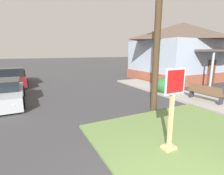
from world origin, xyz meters
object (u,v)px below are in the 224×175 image
manhole_cover (94,128)px  pickup_truck_maroon (12,78)px  parked_sedan_silver (4,93)px  street_bench (205,92)px  stop_sign (172,112)px

manhole_cover → pickup_truck_maroon: bearing=106.9°
parked_sedan_silver → street_bench: (9.60, -4.78, 0.05)m
street_bench → stop_sign: bearing=-153.6°
manhole_cover → street_bench: size_ratio=0.39×
stop_sign → street_bench: (5.07, 2.52, -0.55)m
pickup_truck_maroon → street_bench: size_ratio=2.91×
parked_sedan_silver → street_bench: size_ratio=2.50×
pickup_truck_maroon → street_bench: pickup_truck_maroon is taller
parked_sedan_silver → pickup_truck_maroon: bearing=89.7°
stop_sign → pickup_truck_maroon: 13.50m
manhole_cover → street_bench: 6.43m
manhole_cover → parked_sedan_silver: (-3.20, 5.02, 0.53)m
pickup_truck_maroon → street_bench: (9.58, -10.20, -0.02)m
parked_sedan_silver → stop_sign: bearing=-58.2°
manhole_cover → parked_sedan_silver: 5.98m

